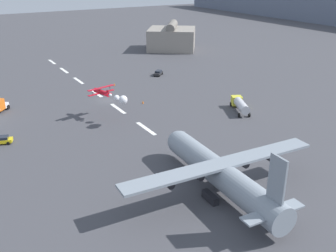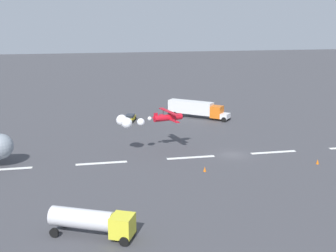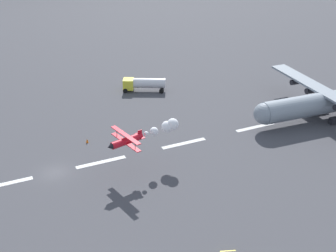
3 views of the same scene
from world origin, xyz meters
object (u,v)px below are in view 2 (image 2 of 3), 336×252
Objects in this scene: semi_truck_orange at (196,109)px; traffic_cone_near at (318,162)px; stunt_biplane_red at (142,120)px; followme_car_yellow at (130,118)px; fuel_tanker_truck at (93,221)px; traffic_cone_far at (205,169)px.

semi_truck_orange is 37.12m from traffic_cone_near.
followme_car_yellow is at bearing -91.74° from stunt_biplane_red.
semi_truck_orange reaches higher than fuel_tanker_truck.
stunt_biplane_red is 2.50× the size of followme_car_yellow.
traffic_cone_far is at bearing -134.93° from fuel_tanker_truck.
fuel_tanker_truck reaches higher than traffic_cone_near.
followme_car_yellow is 35.62m from traffic_cone_far.
stunt_biplane_red reaches higher than followme_car_yellow.
followme_car_yellow is 6.49× the size of traffic_cone_far.
stunt_biplane_red reaches higher than traffic_cone_near.
stunt_biplane_red reaches higher than traffic_cone_far.
followme_car_yellow is at bearing -78.73° from traffic_cone_far.
semi_truck_orange reaches higher than traffic_cone_far.
semi_truck_orange is at bearing -115.69° from fuel_tanker_truck.
followme_car_yellow reaches higher than traffic_cone_near.
stunt_biplane_red is 29.56m from semi_truck_orange.
stunt_biplane_red is at bearing 88.26° from followme_car_yellow.
followme_car_yellow is (-0.73, -24.03, -4.95)m from stunt_biplane_red.
followme_car_yellow is at bearing -101.00° from fuel_tanker_truck.
semi_truck_orange reaches higher than followme_car_yellow.
fuel_tanker_truck is at bearing 64.31° from semi_truck_orange.
fuel_tanker_truck reaches higher than traffic_cone_far.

